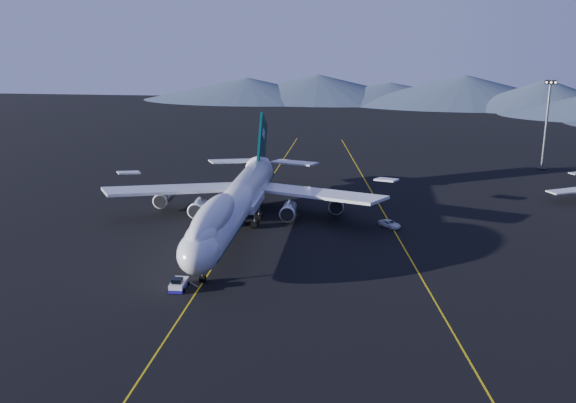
# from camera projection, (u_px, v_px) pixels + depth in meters

# --- Properties ---
(ground) EXTENTS (500.00, 500.00, 0.00)m
(ground) POSITION_uv_depth(u_px,v_px,m) (236.00, 231.00, 126.15)
(ground) COLOR black
(ground) RESTS_ON ground
(taxiway_line_main) EXTENTS (0.25, 220.00, 0.01)m
(taxiway_line_main) POSITION_uv_depth(u_px,v_px,m) (236.00, 231.00, 126.14)
(taxiway_line_main) COLOR gold
(taxiway_line_main) RESTS_ON ground
(taxiway_line_side) EXTENTS (28.08, 198.09, 0.01)m
(taxiway_line_side) POSITION_uv_depth(u_px,v_px,m) (389.00, 222.00, 132.18)
(taxiway_line_side) COLOR gold
(taxiway_line_side) RESTS_ON ground
(boeing_747) EXTENTS (59.62, 72.43, 19.37)m
(boeing_747) POSITION_uv_depth(u_px,v_px,m) (236.00, 202.00, 124.65)
(boeing_747) COLOR silver
(boeing_747) RESTS_ON ground
(pushback_tug) EXTENTS (2.67, 4.49, 1.92)m
(pushback_tug) POSITION_uv_depth(u_px,v_px,m) (179.00, 285.00, 98.09)
(pushback_tug) COLOR silver
(pushback_tug) RESTS_ON ground
(service_van) EXTENTS (5.07, 5.33, 1.40)m
(service_van) POSITION_uv_depth(u_px,v_px,m) (390.00, 224.00, 128.35)
(service_van) COLOR white
(service_van) RESTS_ON ground
(floodlight_mast) EXTENTS (3.07, 2.30, 24.84)m
(floodlight_mast) POSITION_uv_depth(u_px,v_px,m) (546.00, 125.00, 177.59)
(floodlight_mast) COLOR black
(floodlight_mast) RESTS_ON ground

